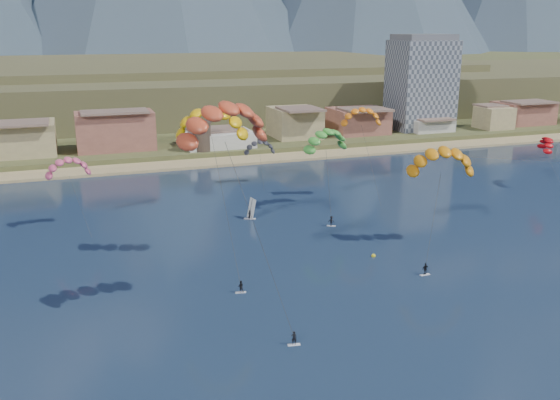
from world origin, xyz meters
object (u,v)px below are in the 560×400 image
Objects in this scene: kitesurfer_green at (326,137)px; windsurfer at (250,213)px; kitesurfer_orange at (442,157)px; buoy at (373,256)px; kitesurfer_red at (224,117)px; kitesurfer_yellow at (211,118)px; watchtower at (202,136)px; apartment_tower at (421,83)px.

kitesurfer_green reaches higher than windsurfer.
kitesurfer_orange is 30.00× the size of buoy.
kitesurfer_red reaches higher than kitesurfer_yellow.
kitesurfer_yellow reaches higher than watchtower.
apartment_tower reaches higher than watchtower.
kitesurfer_yellow reaches higher than kitesurfer_green.
kitesurfer_orange is at bearing -41.69° from windsurfer.
apartment_tower is at bearing 47.14° from kitesurfer_green.
kitesurfer_red reaches higher than kitesurfer_orange.
apartment_tower reaches higher than kitesurfer_yellow.
apartment_tower is 1.52× the size of kitesurfer_orange.
watchtower is (-80.00, -14.00, -11.45)m from apartment_tower.
watchtower is 2.11× the size of windsurfer.
kitesurfer_red reaches higher than buoy.
apartment_tower is 3.72× the size of watchtower.
buoy is (-70.13, -99.98, -17.70)m from apartment_tower.
watchtower is 0.32× the size of kitesurfer_yellow.
apartment_tower is at bearing 9.93° from watchtower.
apartment_tower is 123.39m from buoy.
buoy is (-3.48, -28.15, -14.77)m from kitesurfer_green.
buoy is at bearing -170.25° from kitesurfer_orange.
kitesurfer_yellow is (-94.74, -91.89, 5.00)m from apartment_tower.
kitesurfer_orange reaches higher than watchtower.
kitesurfer_red is (-17.57, -97.63, 19.53)m from watchtower.
kitesurfer_yellow is at bearing -135.87° from apartment_tower.
apartment_tower is at bearing 41.55° from windsurfer.
watchtower is 0.41× the size of kitesurfer_orange.
kitesurfer_orange is at bearing -69.10° from kitesurfer_green.
kitesurfer_yellow is at bearing -144.48° from kitesurfer_green.
kitesurfer_yellow is at bearing 171.32° from kitesurfer_orange.
kitesurfer_yellow is 34.44m from buoy.
kitesurfer_yellow is at bearing 161.80° from buoy.
kitesurfer_orange is 1.10× the size of kitesurfer_green.
apartment_tower is at bearing 44.13° from kitesurfer_yellow.
watchtower reaches higher than windsurfer.
watchtower is at bearing 86.73° from windsurfer.
windsurfer is (14.14, 37.69, -24.60)m from kitesurfer_red.
watchtower is 12.25× the size of buoy.
buoy is at bearing -97.06° from kitesurfer_green.
apartment_tower is 1.09× the size of kitesurfer_red.
windsurfer is (-83.43, -73.94, -16.53)m from apartment_tower.
watchtower is 101.10m from kitesurfer_red.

